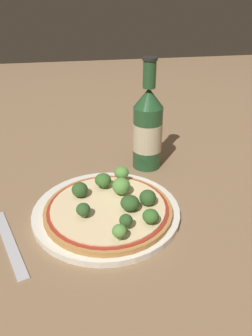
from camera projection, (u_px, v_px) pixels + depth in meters
The scene contains 15 objects.
ground_plane at pixel (110, 211), 0.63m from camera, with size 3.00×3.00×0.00m, color #846647.
plate at pixel (106, 211), 0.62m from camera, with size 0.28×0.28×0.01m.
pizza at pixel (108, 209), 0.61m from camera, with size 0.24×0.24×0.01m.
broccoli_floret_0 at pixel (103, 180), 0.65m from camera, with size 0.03×0.03×0.03m.
broccoli_floret_1 at pixel (80, 190), 0.62m from camera, with size 0.03×0.03×0.03m.
broccoli_floret_2 at pixel (83, 210), 0.57m from camera, with size 0.03×0.03×0.03m.
broccoli_floret_3 at pixel (121, 186), 0.63m from camera, with size 0.04×0.04×0.03m.
broccoli_floret_4 at pixel (148, 198), 0.60m from camera, with size 0.03×0.03×0.03m.
broccoli_floret_5 at pixel (126, 221), 0.54m from camera, with size 0.02×0.02×0.03m.
broccoli_floret_6 at pixel (117, 232), 0.52m from camera, with size 0.02×0.02×0.03m.
broccoli_floret_7 at pixel (122, 173), 0.68m from camera, with size 0.03×0.03×0.03m.
broccoli_floret_8 at pixel (130, 203), 0.58m from camera, with size 0.03×0.03×0.03m.
broccoli_floret_9 at pixel (151, 216), 0.55m from camera, with size 0.03×0.03×0.03m.
beer_bottle at pixel (148, 129), 0.75m from camera, with size 0.07×0.07×0.25m.
fork at pixel (9, 242), 0.55m from camera, with size 0.08×0.18×0.00m.
Camera 1 is at (-0.06, -0.51, 0.38)m, focal length 35.00 mm.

